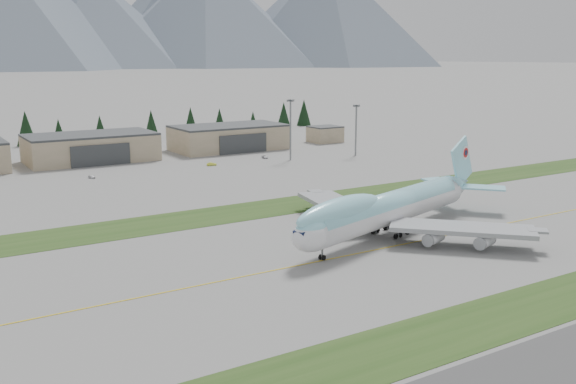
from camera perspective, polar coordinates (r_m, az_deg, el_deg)
ground at (r=135.15m, az=6.54°, el=-5.39°), size 7000.00×7000.00×0.00m
grass_strip_near at (r=109.83m, az=19.13°, el=-10.18°), size 400.00×14.00×0.08m
grass_strip_far at (r=171.30m, az=-2.84°, el=-1.59°), size 400.00×18.00×0.08m
taxiway_line_main at (r=135.15m, az=6.54°, el=-5.39°), size 400.00×0.40×0.02m
boeing_747_freighter at (r=147.41m, az=8.98°, el=-1.39°), size 74.33×61.62×19.62m
hangar_center at (r=261.33m, az=-17.11°, el=3.81°), size 48.00×26.60×10.80m
hangar_right at (r=282.46m, az=-5.26°, el=4.87°), size 48.00×26.60×10.80m
control_shed at (r=306.64m, az=3.31°, el=5.16°), size 14.00×12.00×7.60m
floodlight_masts at (r=218.94m, az=-16.67°, el=5.14°), size 182.90×8.45×24.37m
service_vehicle_a at (r=225.01m, az=-17.04°, el=1.17°), size 2.14×3.28×1.04m
service_vehicle_b at (r=241.79m, az=-6.80°, el=2.34°), size 3.86×1.98×1.21m
service_vehicle_c at (r=257.50m, az=-2.09°, el=3.01°), size 1.57×3.61×1.03m
conifer_belt at (r=323.35m, az=-18.76°, el=5.51°), size 262.99×15.74×16.17m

